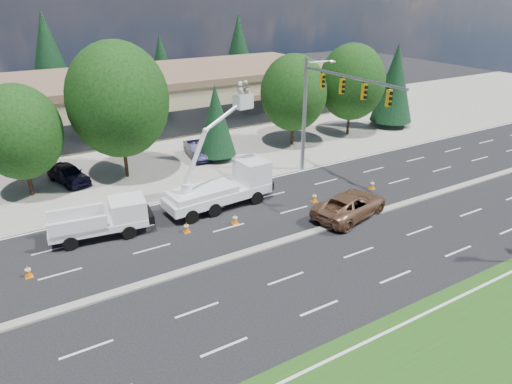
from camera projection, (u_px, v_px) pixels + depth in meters
ground at (255, 251)px, 26.13m from camera, size 140.00×140.00×0.00m
concrete_apron at (144, 152)px, 41.85m from camera, size 140.00×22.00×0.01m
road_median at (255, 250)px, 26.11m from camera, size 120.00×0.55×0.12m
strip_mall at (112, 101)px, 48.54m from camera, size 50.40×15.40×5.50m
tree_front_c at (19, 132)px, 31.35m from camera, size 5.80×5.80×8.05m
tree_front_d at (118, 100)px, 34.02m from camera, size 7.57×7.57×10.51m
tree_front_e at (216, 120)px, 38.82m from camera, size 3.33×3.33×6.55m
tree_front_f at (294, 93)px, 41.94m from camera, size 6.14×6.14×8.52m
tree_front_g at (352, 82)px, 45.07m from camera, size 6.53×6.53×9.06m
tree_front_h at (395, 83)px, 48.11m from camera, size 4.43×4.43×8.74m
tree_back_b at (49, 57)px, 54.74m from camera, size 5.91×5.91×11.64m
tree_back_c at (161, 63)px, 61.97m from camera, size 4.24×4.24×8.36m
tree_back_d at (239, 49)px, 67.09m from camera, size 5.33×5.33×10.50m
signal_mast at (323, 102)px, 33.87m from camera, size 2.76×10.16×9.00m
utility_pickup at (106, 222)px, 27.43m from camera, size 5.86×2.77×2.16m
bucket_truck at (227, 181)px, 31.00m from camera, size 7.63×2.89×8.37m
traffic_cone_a at (28, 271)px, 23.63m from camera, size 0.40×0.40×0.70m
traffic_cone_b at (187, 227)px, 27.99m from camera, size 0.40×0.40×0.70m
traffic_cone_c at (235, 219)px, 29.03m from camera, size 0.40×0.40×0.70m
traffic_cone_d at (314, 197)px, 32.05m from camera, size 0.40×0.40×0.70m
traffic_cone_e at (372, 184)px, 34.13m from camera, size 0.40×0.40×0.70m
minivan at (350, 205)px, 29.83m from camera, size 6.24×3.95×1.60m
parked_car_west at (68, 174)px, 35.03m from camera, size 3.02×4.71×1.49m
parked_car_east at (197, 150)px, 40.27m from camera, size 2.06×4.47×1.42m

